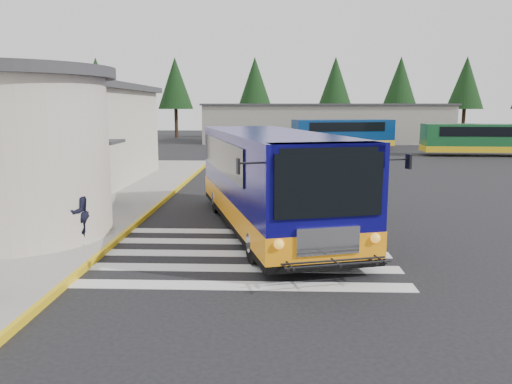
{
  "coord_description": "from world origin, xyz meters",
  "views": [
    {
      "loc": [
        0.43,
        -13.53,
        3.84
      ],
      "look_at": [
        -0.04,
        -0.5,
        1.62
      ],
      "focal_mm": 35.0,
      "sensor_mm": 36.0,
      "label": 1
    }
  ],
  "objects_px": {
    "far_bus_a": "(343,133)",
    "transit_bus": "(270,184)",
    "pedestrian_b": "(76,212)",
    "far_bus_b": "(477,138)"
  },
  "relations": [
    {
      "from": "far_bus_a",
      "to": "transit_bus",
      "type": "bearing_deg",
      "value": 156.05
    },
    {
      "from": "transit_bus",
      "to": "far_bus_a",
      "type": "relative_size",
      "value": 1.19
    },
    {
      "from": "transit_bus",
      "to": "pedestrian_b",
      "type": "distance_m",
      "value": 5.81
    },
    {
      "from": "far_bus_a",
      "to": "pedestrian_b",
      "type": "bearing_deg",
      "value": 148.53
    },
    {
      "from": "transit_bus",
      "to": "far_bus_a",
      "type": "bearing_deg",
      "value": 63.23
    },
    {
      "from": "transit_bus",
      "to": "far_bus_b",
      "type": "height_order",
      "value": "transit_bus"
    },
    {
      "from": "far_bus_a",
      "to": "far_bus_b",
      "type": "height_order",
      "value": "far_bus_a"
    },
    {
      "from": "pedestrian_b",
      "to": "far_bus_a",
      "type": "xyz_separation_m",
      "value": [
        11.59,
        33.07,
        0.48
      ]
    },
    {
      "from": "transit_bus",
      "to": "pedestrian_b",
      "type": "relative_size",
      "value": 6.26
    },
    {
      "from": "far_bus_b",
      "to": "far_bus_a",
      "type": "bearing_deg",
      "value": 63.14
    }
  ]
}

